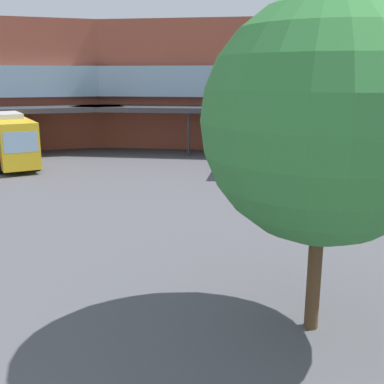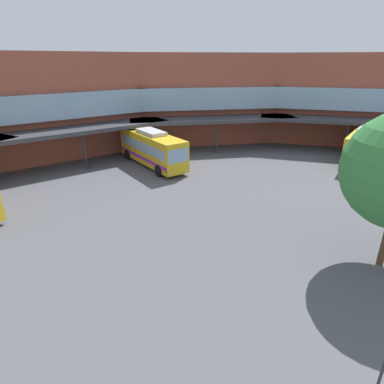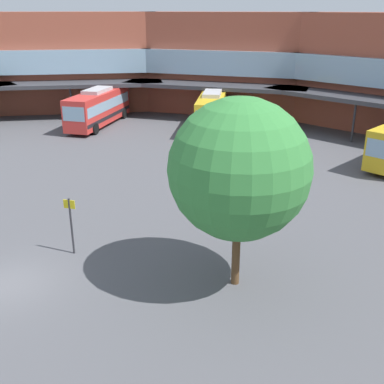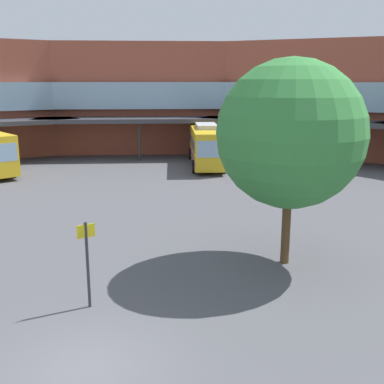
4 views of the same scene
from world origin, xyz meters
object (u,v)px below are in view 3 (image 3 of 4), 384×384
Objects in this scene: bus_4 at (212,110)px; stop_sign_post at (71,221)px; plaza_tree at (239,169)px; bus_3 at (98,107)px.

stop_sign_post is at bearing -9.92° from bus_4.
bus_4 is 1.14× the size of plaza_tree.
stop_sign_post is at bearing 22.19° from bus_3.
bus_4 is 3.19× the size of stop_sign_post.
bus_3 is at bearing 167.94° from plaza_tree.
bus_3 is 27.93m from stop_sign_post.
bus_4 is at bearing 146.73° from plaza_tree.
plaza_tree is (24.00, -15.75, 3.46)m from bus_4.
bus_3 reaches higher than bus_4.
bus_3 is 1.02× the size of bus_4.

